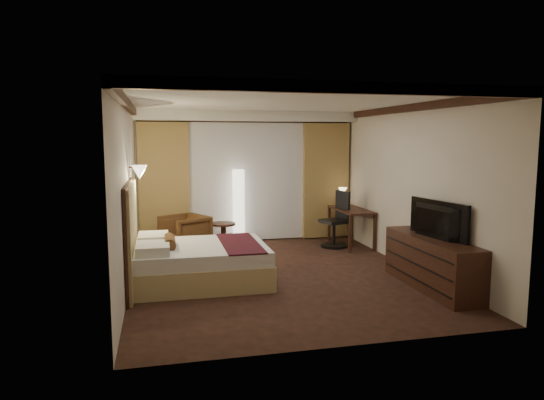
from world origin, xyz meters
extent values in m
cube|color=black|center=(0.00, 0.00, 0.00)|extent=(4.50, 5.50, 0.01)
cube|color=white|center=(0.00, 0.00, 2.70)|extent=(4.50, 5.50, 0.01)
cube|color=silver|center=(0.00, 2.75, 1.35)|extent=(4.50, 0.02, 2.70)
cube|color=silver|center=(-2.25, 0.00, 1.35)|extent=(0.02, 5.50, 2.70)
cube|color=silver|center=(2.25, 0.00, 1.35)|extent=(0.02, 5.50, 2.70)
cube|color=white|center=(0.00, 2.50, 2.60)|extent=(4.50, 0.50, 0.20)
cube|color=silver|center=(0.00, 2.67, 1.25)|extent=(2.48, 0.04, 2.45)
cube|color=#A4894B|center=(-1.70, 2.61, 1.25)|extent=(1.00, 0.14, 2.45)
cube|color=#A4894B|center=(1.70, 2.61, 1.25)|extent=(1.00, 0.14, 2.45)
imported|color=#462A15|center=(-1.35, 1.94, 0.39)|extent=(0.99, 1.01, 0.78)
imported|color=black|center=(1.97, -1.15, 1.08)|extent=(0.84, 1.25, 0.15)
camera|label=1|loc=(-1.78, -7.25, 2.14)|focal=32.00mm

